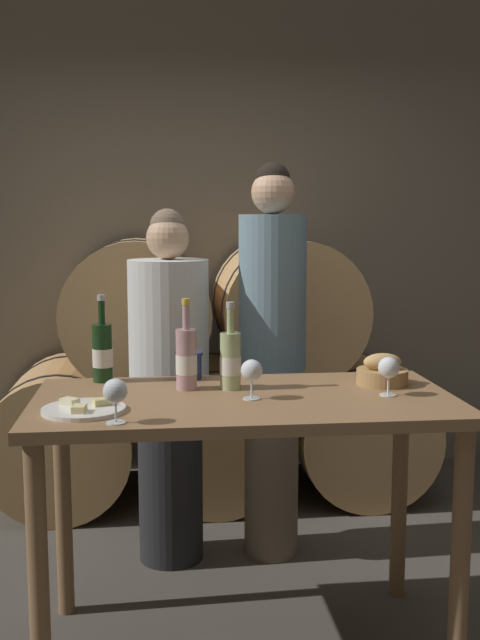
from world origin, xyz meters
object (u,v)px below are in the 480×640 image
person_left (170,387)px  cheese_plate (84,409)px  person_right (272,356)px  wine_glass_far_left (115,392)px  wine_bottle_rose (186,359)px  blue_crock (189,364)px  tasting_table (245,435)px  wine_bottle_red (103,352)px  wine_bottle_white (230,360)px  wine_glass_center (389,368)px  bread_basket (382,373)px  wine_glass_left (252,371)px

person_left → cheese_plate: person_left is taller
person_right → wine_glass_far_left: person_right is taller
wine_bottle_rose → blue_crock: wine_bottle_rose is taller
tasting_table → wine_glass_far_left: (-0.43, -0.30, 0.23)m
wine_bottle_red → cheese_plate: 0.46m
person_left → wine_bottle_white: 0.70m
blue_crock → wine_glass_far_left: wine_glass_far_left is taller
wine_bottle_white → cheese_plate: bearing=-151.6°
wine_glass_center → cheese_plate: bearing=-174.1°
wine_bottle_red → wine_glass_far_left: wine_bottle_red is taller
wine_bottle_white → wine_glass_far_left: (-0.39, -0.42, -0.01)m
person_left → wine_glass_far_left: person_left is taller
person_right → blue_crock: 0.59m
bread_basket → wine_glass_far_left: bearing=-155.8°
blue_crock → wine_glass_center: (0.68, -0.35, 0.04)m
tasting_table → cheese_plate: bearing=-164.9°
wine_bottle_rose → bread_basket: bearing=-0.1°
person_left → wine_glass_center: (0.75, -0.79, 0.23)m
tasting_table → bread_basket: (0.53, 0.14, 0.18)m
cheese_plate → wine_glass_center: size_ratio=1.94×
blue_crock → wine_glass_left: size_ratio=0.76×
person_right → blue_crock: bearing=-132.0°
person_left → bread_basket: person_left is taller
tasting_table → person_right: bearing=74.2°
person_right → wine_glass_center: (0.29, -0.79, 0.10)m
blue_crock → wine_glass_center: wine_glass_center is taller
blue_crock → wine_glass_center: 0.77m
person_left → cheese_plate: 0.95m
bread_basket → wine_glass_far_left: (-0.96, -0.43, 0.05)m
tasting_table → wine_bottle_red: (-0.51, 0.30, 0.25)m
cheese_plate → bread_basket: bearing=14.7°
blue_crock → cheese_plate: size_ratio=0.39×
blue_crock → wine_bottle_rose: bearing=-95.4°
wine_bottle_white → bread_basket: wine_bottle_white is taller
bread_basket → cheese_plate: bread_basket is taller
wine_bottle_red → cheese_plate: wine_bottle_red is taller
wine_bottle_red → person_right: bearing=31.7°
wine_bottle_red → wine_bottle_rose: 0.35m
wine_bottle_white → wine_glass_left: bearing=-70.6°
person_right → wine_glass_center: bearing=-69.7°
wine_bottle_white → wine_glass_center: bearing=-16.9°
cheese_plate → wine_glass_far_left: bearing=-53.8°
wine_glass_center → wine_bottle_red: bearing=161.3°
cheese_plate → wine_bottle_red: bearing=86.1°
wine_bottle_rose → wine_glass_center: 0.72m
tasting_table → wine_bottle_rose: size_ratio=4.42×
bread_basket → wine_glass_far_left: wine_glass_far_left is taller
wine_bottle_red → cheese_plate: size_ratio=1.24×
wine_bottle_red → wine_bottle_rose: bearing=-28.2°
wine_glass_left → wine_glass_center: same height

